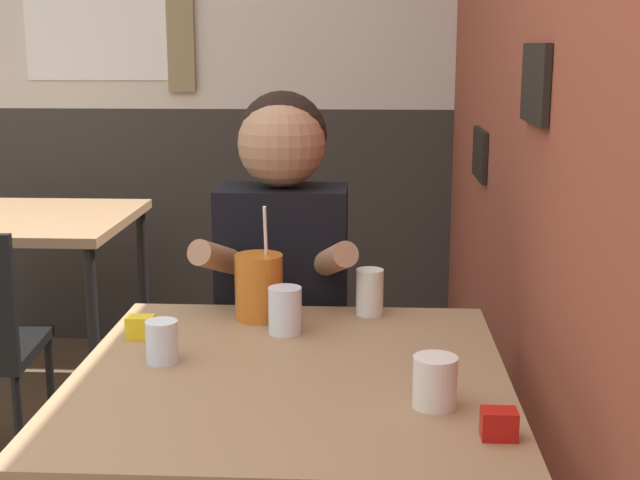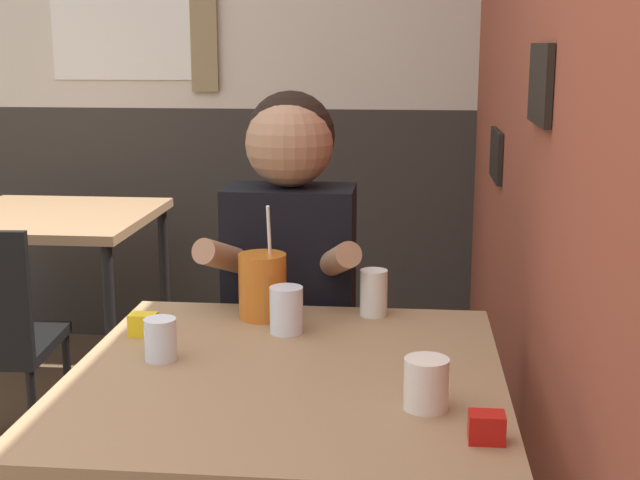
# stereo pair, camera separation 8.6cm
# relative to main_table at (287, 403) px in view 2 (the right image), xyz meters

# --- Properties ---
(brick_wall_right) EXTENTS (0.08, 4.70, 2.70)m
(brick_wall_right) POSITION_rel_main_table_xyz_m (0.56, 0.98, 0.68)
(brick_wall_right) COLOR brown
(brick_wall_right) RESTS_ON ground_plane
(back_wall) EXTENTS (5.38, 0.09, 2.70)m
(back_wall) POSITION_rel_main_table_xyz_m (-0.67, 2.36, 0.68)
(back_wall) COLOR beige
(back_wall) RESTS_ON ground_plane
(main_table) EXTENTS (0.87, 0.91, 0.74)m
(main_table) POSITION_rel_main_table_xyz_m (0.00, 0.00, 0.00)
(main_table) COLOR #93704C
(main_table) RESTS_ON ground_plane
(background_table) EXTENTS (0.75, 0.79, 0.74)m
(background_table) POSITION_rel_main_table_xyz_m (-1.14, 1.59, -0.01)
(background_table) COLOR #93704C
(background_table) RESTS_ON ground_plane
(person_seated) EXTENTS (0.42, 0.42, 1.27)m
(person_seated) POSITION_rel_main_table_xyz_m (-0.07, 0.60, 0.02)
(person_seated) COLOR black
(person_seated) RESTS_ON ground_plane
(cocktail_pitcher) EXTENTS (0.11, 0.11, 0.28)m
(cocktail_pitcher) POSITION_rel_main_table_xyz_m (-0.10, 0.35, 0.15)
(cocktail_pitcher) COLOR #C6661E
(cocktail_pitcher) RESTS_ON main_table
(glass_near_pitcher) EXTENTS (0.08, 0.08, 0.11)m
(glass_near_pitcher) POSITION_rel_main_table_xyz_m (-0.03, 0.24, 0.12)
(glass_near_pitcher) COLOR silver
(glass_near_pitcher) RESTS_ON main_table
(glass_center) EXTENTS (0.07, 0.07, 0.11)m
(glass_center) POSITION_rel_main_table_xyz_m (0.16, 0.39, 0.13)
(glass_center) COLOR silver
(glass_center) RESTS_ON main_table
(glass_far_side) EXTENTS (0.08, 0.08, 0.09)m
(glass_far_side) POSITION_rel_main_table_xyz_m (0.28, -0.16, 0.12)
(glass_far_side) COLOR silver
(glass_far_side) RESTS_ON main_table
(glass_by_brick) EXTENTS (0.07, 0.07, 0.09)m
(glass_by_brick) POSITION_rel_main_table_xyz_m (-0.27, 0.04, 0.11)
(glass_by_brick) COLOR silver
(glass_by_brick) RESTS_ON main_table
(condiment_ketchup) EXTENTS (0.06, 0.04, 0.05)m
(condiment_ketchup) POSITION_rel_main_table_xyz_m (0.37, -0.29, 0.09)
(condiment_ketchup) COLOR #B7140F
(condiment_ketchup) RESTS_ON main_table
(condiment_mustard) EXTENTS (0.06, 0.04, 0.05)m
(condiment_mustard) POSITION_rel_main_table_xyz_m (-0.35, 0.19, 0.09)
(condiment_mustard) COLOR yellow
(condiment_mustard) RESTS_ON main_table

